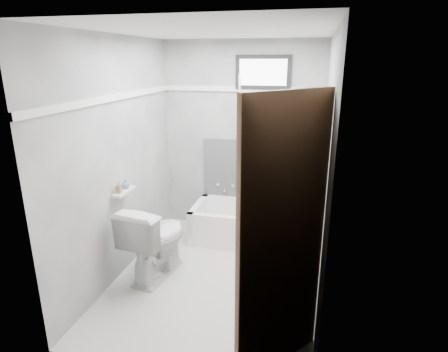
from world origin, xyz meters
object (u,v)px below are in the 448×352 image
(bathtub, at_px, (253,224))
(office_chair, at_px, (289,190))
(toilet, at_px, (156,240))
(door, at_px, (321,269))
(soap_bottle_a, at_px, (119,188))
(soap_bottle_b, at_px, (125,184))

(bathtub, bearing_deg, office_chair, 2.29)
(toilet, xyz_separation_m, door, (1.60, -1.21, 0.60))
(office_chair, bearing_deg, soap_bottle_a, -115.70)
(door, relative_size, soap_bottle_a, 17.14)
(door, xyz_separation_m, soap_bottle_b, (-1.92, 1.26, -0.04))
(bathtub, xyz_separation_m, door, (0.75, -2.21, 0.79))
(bathtub, height_order, office_chair, office_chair)
(bathtub, distance_m, office_chair, 0.64)
(bathtub, bearing_deg, toilet, -130.28)
(toilet, height_order, soap_bottle_b, soap_bottle_b)
(toilet, xyz_separation_m, soap_bottle_b, (-0.32, 0.05, 0.56))
(door, distance_m, soap_bottle_a, 2.22)
(bathtub, bearing_deg, soap_bottle_b, -140.89)
(bathtub, height_order, door, door)
(soap_bottle_a, xyz_separation_m, soap_bottle_b, (0.00, 0.14, -0.01))
(door, height_order, soap_bottle_b, door)
(office_chair, bearing_deg, door, -52.11)
(bathtub, distance_m, door, 2.46)
(office_chair, distance_m, soap_bottle_b, 1.88)
(bathtub, xyz_separation_m, soap_bottle_b, (-1.17, -0.95, 0.75))
(office_chair, relative_size, door, 0.58)
(toilet, bearing_deg, bathtub, -121.59)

